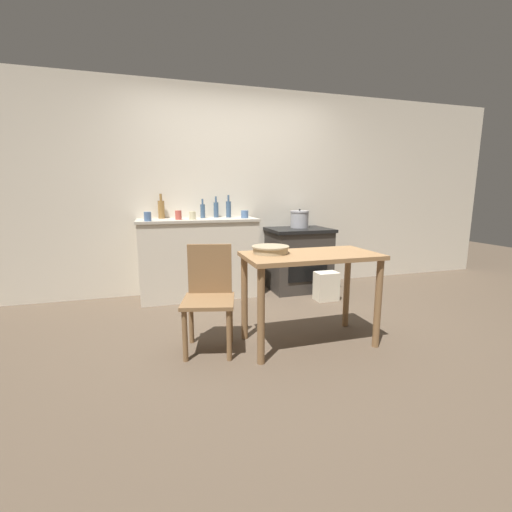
{
  "coord_description": "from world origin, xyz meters",
  "views": [
    {
      "loc": [
        -0.99,
        -2.79,
        1.26
      ],
      "look_at": [
        0.0,
        0.5,
        0.62
      ],
      "focal_mm": 24.0,
      "sensor_mm": 36.0,
      "label": 1
    }
  ],
  "objects_px": {
    "bottle_left": "(229,209)",
    "cup_mid_right": "(193,215)",
    "work_table": "(310,269)",
    "cup_center": "(148,216)",
    "mixing_bowl_large": "(270,249)",
    "chair": "(209,294)",
    "stock_pot": "(299,219)",
    "cup_center_right": "(245,214)",
    "flour_sack": "(326,286)",
    "stove": "(298,259)",
    "bottle_center_left": "(216,209)",
    "cup_right": "(178,215)",
    "bottle_mid_left": "(161,209)",
    "bottle_far_left": "(203,211)"
  },
  "relations": [
    {
      "from": "bottle_left",
      "to": "cup_mid_right",
      "type": "distance_m",
      "value": 0.52
    },
    {
      "from": "work_table",
      "to": "cup_center",
      "type": "relative_size",
      "value": 10.9
    },
    {
      "from": "mixing_bowl_large",
      "to": "cup_center",
      "type": "distance_m",
      "value": 1.64
    },
    {
      "from": "chair",
      "to": "stock_pot",
      "type": "bearing_deg",
      "value": 59.96
    },
    {
      "from": "stock_pot",
      "to": "cup_center",
      "type": "distance_m",
      "value": 1.9
    },
    {
      "from": "cup_center",
      "to": "cup_center_right",
      "type": "relative_size",
      "value": 1.08
    },
    {
      "from": "flour_sack",
      "to": "cup_mid_right",
      "type": "bearing_deg",
      "value": 161.83
    },
    {
      "from": "stove",
      "to": "cup_mid_right",
      "type": "height_order",
      "value": "cup_mid_right"
    },
    {
      "from": "stove",
      "to": "mixing_bowl_large",
      "type": "relative_size",
      "value": 2.64
    },
    {
      "from": "bottle_center_left",
      "to": "cup_mid_right",
      "type": "xyz_separation_m",
      "value": [
        -0.32,
        -0.26,
        -0.05
      ]
    },
    {
      "from": "cup_mid_right",
      "to": "cup_right",
      "type": "relative_size",
      "value": 0.89
    },
    {
      "from": "bottle_center_left",
      "to": "cup_right",
      "type": "xyz_separation_m",
      "value": [
        -0.48,
        -0.23,
        -0.05
      ]
    },
    {
      "from": "chair",
      "to": "cup_mid_right",
      "type": "distance_m",
      "value": 1.46
    },
    {
      "from": "work_table",
      "to": "bottle_mid_left",
      "type": "distance_m",
      "value": 2.14
    },
    {
      "from": "mixing_bowl_large",
      "to": "cup_center_right",
      "type": "bearing_deg",
      "value": 83.29
    },
    {
      "from": "stock_pot",
      "to": "bottle_far_left",
      "type": "relative_size",
      "value": 1.05
    },
    {
      "from": "work_table",
      "to": "stock_pot",
      "type": "xyz_separation_m",
      "value": [
        0.61,
        1.61,
        0.28
      ]
    },
    {
      "from": "flour_sack",
      "to": "cup_mid_right",
      "type": "xyz_separation_m",
      "value": [
        -1.49,
        0.49,
        0.83
      ]
    },
    {
      "from": "cup_center",
      "to": "stove",
      "type": "bearing_deg",
      "value": 4.01
    },
    {
      "from": "bottle_left",
      "to": "bottle_center_left",
      "type": "bearing_deg",
      "value": 162.87
    },
    {
      "from": "cup_center",
      "to": "cup_mid_right",
      "type": "bearing_deg",
      "value": 10.07
    },
    {
      "from": "chair",
      "to": "cup_center_right",
      "type": "bearing_deg",
      "value": 78.57
    },
    {
      "from": "bottle_mid_left",
      "to": "cup_right",
      "type": "relative_size",
      "value": 2.82
    },
    {
      "from": "chair",
      "to": "cup_center_right",
      "type": "distance_m",
      "value": 1.65
    },
    {
      "from": "stove",
      "to": "cup_center_right",
      "type": "distance_m",
      "value": 0.93
    },
    {
      "from": "flour_sack",
      "to": "bottle_center_left",
      "type": "bearing_deg",
      "value": 147.22
    },
    {
      "from": "stock_pot",
      "to": "cup_right",
      "type": "bearing_deg",
      "value": -177.16
    },
    {
      "from": "bottle_left",
      "to": "mixing_bowl_large",
      "type": "bearing_deg",
      "value": -90.29
    },
    {
      "from": "mixing_bowl_large",
      "to": "cup_mid_right",
      "type": "xyz_separation_m",
      "value": [
        -0.46,
        1.41,
        0.19
      ]
    },
    {
      "from": "stock_pot",
      "to": "bottle_center_left",
      "type": "relative_size",
      "value": 0.94
    },
    {
      "from": "work_table",
      "to": "cup_mid_right",
      "type": "bearing_deg",
      "value": 117.32
    },
    {
      "from": "cup_center",
      "to": "bottle_center_left",
      "type": "bearing_deg",
      "value": 23.2
    },
    {
      "from": "work_table",
      "to": "mixing_bowl_large",
      "type": "xyz_separation_m",
      "value": [
        -0.31,
        0.1,
        0.17
      ]
    },
    {
      "from": "cup_center_right",
      "to": "work_table",
      "type": "bearing_deg",
      "value": -84.73
    },
    {
      "from": "bottle_left",
      "to": "cup_center_right",
      "type": "height_order",
      "value": "bottle_left"
    },
    {
      "from": "mixing_bowl_large",
      "to": "bottle_center_left",
      "type": "height_order",
      "value": "bottle_center_left"
    },
    {
      "from": "chair",
      "to": "cup_right",
      "type": "relative_size",
      "value": 8.1
    },
    {
      "from": "work_table",
      "to": "cup_center_right",
      "type": "distance_m",
      "value": 1.6
    },
    {
      "from": "stove",
      "to": "stock_pot",
      "type": "relative_size",
      "value": 3.32
    },
    {
      "from": "cup_center",
      "to": "cup_center_right",
      "type": "xyz_separation_m",
      "value": [
        1.13,
        0.13,
        -0.0
      ]
    },
    {
      "from": "work_table",
      "to": "bottle_mid_left",
      "type": "bearing_deg",
      "value": 122.08
    },
    {
      "from": "bottle_left",
      "to": "cup_right",
      "type": "distance_m",
      "value": 0.66
    },
    {
      "from": "cup_right",
      "to": "chair",
      "type": "bearing_deg",
      "value": -85.11
    },
    {
      "from": "stock_pot",
      "to": "mixing_bowl_large",
      "type": "bearing_deg",
      "value": -121.4
    },
    {
      "from": "mixing_bowl_large",
      "to": "cup_center",
      "type": "height_order",
      "value": "cup_center"
    },
    {
      "from": "stove",
      "to": "mixing_bowl_large",
      "type": "distance_m",
      "value": 1.75
    },
    {
      "from": "bottle_far_left",
      "to": "stove",
      "type": "bearing_deg",
      "value": -7.62
    },
    {
      "from": "stove",
      "to": "bottle_left",
      "type": "height_order",
      "value": "bottle_left"
    },
    {
      "from": "chair",
      "to": "cup_mid_right",
      "type": "relative_size",
      "value": 9.1
    },
    {
      "from": "bottle_left",
      "to": "bottle_center_left",
      "type": "distance_m",
      "value": 0.16
    }
  ]
}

